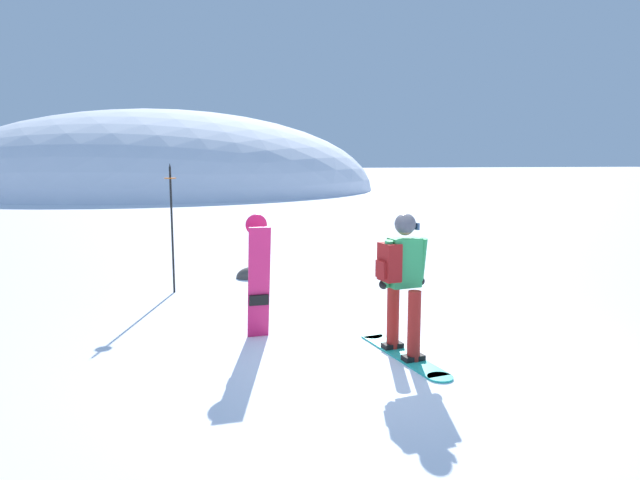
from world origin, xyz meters
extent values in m
plane|color=white|center=(0.00, 0.00, 0.00)|extent=(300.00, 300.00, 0.00)
ellipsoid|color=white|center=(-2.28, 39.58, 0.00)|extent=(32.62, 29.36, 12.09)
cube|color=#23B7A3|center=(0.31, -0.13, 0.01)|extent=(0.47, 1.58, 0.02)
cylinder|color=#23B7A3|center=(0.21, 0.64, 0.01)|extent=(0.28, 0.28, 0.02)
cylinder|color=#23B7A3|center=(0.41, -0.91, 0.01)|extent=(0.28, 0.28, 0.02)
cube|color=black|center=(0.28, 0.11, 0.05)|extent=(0.27, 0.17, 0.06)
cube|color=black|center=(0.34, -0.37, 0.05)|extent=(0.27, 0.17, 0.06)
cylinder|color=maroon|center=(0.28, 0.11, 0.43)|extent=(0.15, 0.15, 0.82)
cylinder|color=maroon|center=(0.34, -0.37, 0.43)|extent=(0.15, 0.15, 0.82)
cube|color=#2D9351|center=(0.31, -0.13, 1.13)|extent=(0.38, 0.26, 0.58)
cylinder|color=#2D9351|center=(0.08, -0.16, 1.13)|extent=(0.12, 0.19, 0.57)
cylinder|color=#2D9351|center=(0.54, -0.10, 1.13)|extent=(0.12, 0.19, 0.57)
sphere|color=black|center=(0.06, -0.12, 0.88)|extent=(0.11, 0.11, 0.11)
sphere|color=black|center=(0.55, -0.06, 0.88)|extent=(0.11, 0.11, 0.11)
cube|color=maroon|center=(0.11, -0.16, 1.15)|extent=(0.21, 0.30, 0.44)
cube|color=maroon|center=(0.01, -0.17, 1.07)|extent=(0.08, 0.21, 0.20)
sphere|color=#9E7051|center=(0.31, -0.13, 1.56)|extent=(0.21, 0.21, 0.21)
sphere|color=#4C4C56|center=(0.31, -0.13, 1.59)|extent=(0.25, 0.25, 0.25)
cube|color=navy|center=(0.44, -0.11, 1.56)|extent=(0.05, 0.17, 0.08)
cube|color=#D11E5B|center=(-1.23, 0.95, 0.75)|extent=(0.28, 0.31, 1.50)
cylinder|color=#D11E5B|center=(-1.23, 1.09, 1.49)|extent=(0.28, 0.08, 0.28)
cube|color=black|center=(-1.23, 0.98, 0.97)|extent=(0.25, 0.09, 0.15)
cube|color=black|center=(-1.23, 0.98, 0.53)|extent=(0.25, 0.09, 0.15)
cylinder|color=black|center=(-2.24, 4.00, 1.10)|extent=(0.04, 0.04, 2.19)
cylinder|color=orange|center=(-2.24, 4.00, 2.01)|extent=(0.20, 0.20, 0.01)
cone|color=black|center=(-2.24, 4.00, 2.23)|extent=(0.04, 0.04, 0.08)
ellipsoid|color=#4C4742|center=(3.87, 7.26, 0.00)|extent=(0.58, 0.49, 0.41)
ellipsoid|color=#4C4742|center=(-0.73, 4.91, 0.00)|extent=(0.59, 0.50, 0.41)
camera|label=1|loc=(-2.41, -6.18, 2.33)|focal=31.99mm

